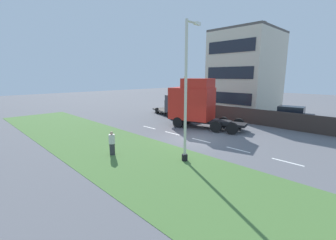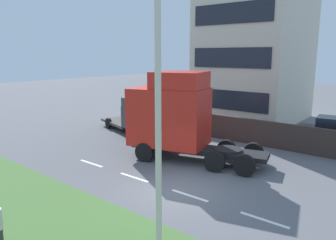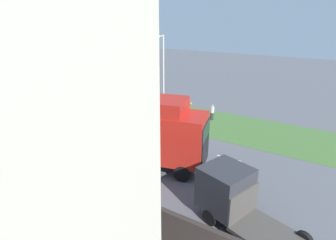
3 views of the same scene
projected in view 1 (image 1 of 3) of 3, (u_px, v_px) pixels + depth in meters
name	position (u px, v px, depth m)	size (l,w,h in m)	color
ground_plane	(194.00, 139.00, 18.31)	(120.00, 120.00, 0.00)	slate
grass_verge	(134.00, 157.00, 14.18)	(7.00, 44.00, 0.01)	#4C7538
lane_markings	(201.00, 140.00, 17.82)	(0.16, 14.60, 0.00)	white
boundary_wall	(247.00, 116.00, 24.35)	(0.25, 24.00, 1.62)	#382D28
building_block	(246.00, 72.00, 32.00)	(9.10, 7.65, 12.26)	beige
lorry_cab	(194.00, 103.00, 22.26)	(4.37, 7.68, 4.94)	black
flatbed_truck	(175.00, 105.00, 27.98)	(3.87, 6.39, 2.72)	#333338
parked_car	(290.00, 116.00, 22.88)	(2.30, 4.42, 2.02)	black
lamp_post	(186.00, 100.00, 12.90)	(1.30, 0.35, 8.04)	black
pedestrian	(112.00, 143.00, 14.44)	(0.39, 0.39, 1.56)	#333338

